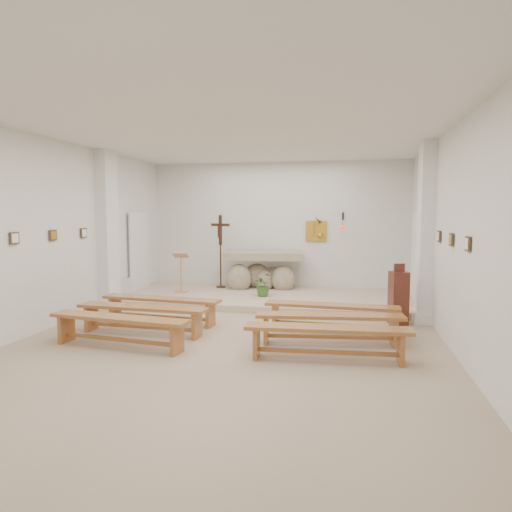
% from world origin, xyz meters
% --- Properties ---
extents(ground, '(7.00, 10.00, 0.00)m').
position_xyz_m(ground, '(0.00, 0.00, 0.00)').
color(ground, tan).
rests_on(ground, ground).
extents(wall_left, '(0.02, 10.00, 3.50)m').
position_xyz_m(wall_left, '(-3.49, 0.00, 1.75)').
color(wall_left, white).
rests_on(wall_left, ground).
extents(wall_right, '(0.02, 10.00, 3.50)m').
position_xyz_m(wall_right, '(3.49, 0.00, 1.75)').
color(wall_right, white).
rests_on(wall_right, ground).
extents(wall_back, '(7.00, 0.02, 3.50)m').
position_xyz_m(wall_back, '(0.00, 4.99, 1.75)').
color(wall_back, white).
rests_on(wall_back, ground).
extents(ceiling, '(7.00, 10.00, 0.02)m').
position_xyz_m(ceiling, '(0.00, 0.00, 3.49)').
color(ceiling, silver).
rests_on(ceiling, wall_back).
extents(sanctuary_platform, '(6.98, 3.00, 0.15)m').
position_xyz_m(sanctuary_platform, '(0.00, 3.50, 0.07)').
color(sanctuary_platform, '#BAA68F').
rests_on(sanctuary_platform, ground).
extents(pilaster_left, '(0.26, 0.55, 3.50)m').
position_xyz_m(pilaster_left, '(-3.37, 2.00, 1.75)').
color(pilaster_left, white).
rests_on(pilaster_left, ground).
extents(pilaster_right, '(0.26, 0.55, 3.50)m').
position_xyz_m(pilaster_right, '(3.37, 2.00, 1.75)').
color(pilaster_right, white).
rests_on(pilaster_right, ground).
extents(gold_wall_relief, '(0.55, 0.04, 0.55)m').
position_xyz_m(gold_wall_relief, '(1.05, 4.96, 1.65)').
color(gold_wall_relief, gold).
rests_on(gold_wall_relief, wall_back).
extents(sanctuary_lamp, '(0.11, 0.36, 0.44)m').
position_xyz_m(sanctuary_lamp, '(1.75, 4.71, 1.81)').
color(sanctuary_lamp, black).
rests_on(sanctuary_lamp, wall_back).
extents(station_frame_left_front, '(0.03, 0.20, 0.20)m').
position_xyz_m(station_frame_left_front, '(-3.47, -0.80, 1.72)').
color(station_frame_left_front, '#46321E').
rests_on(station_frame_left_front, wall_left).
extents(station_frame_left_mid, '(0.03, 0.20, 0.20)m').
position_xyz_m(station_frame_left_mid, '(-3.47, 0.20, 1.72)').
color(station_frame_left_mid, '#46321E').
rests_on(station_frame_left_mid, wall_left).
extents(station_frame_left_rear, '(0.03, 0.20, 0.20)m').
position_xyz_m(station_frame_left_rear, '(-3.47, 1.20, 1.72)').
color(station_frame_left_rear, '#46321E').
rests_on(station_frame_left_rear, wall_left).
extents(station_frame_right_front, '(0.03, 0.20, 0.20)m').
position_xyz_m(station_frame_right_front, '(3.47, -0.80, 1.72)').
color(station_frame_right_front, '#46321E').
rests_on(station_frame_right_front, wall_right).
extents(station_frame_right_mid, '(0.03, 0.20, 0.20)m').
position_xyz_m(station_frame_right_mid, '(3.47, 0.20, 1.72)').
color(station_frame_right_mid, '#46321E').
rests_on(station_frame_right_mid, wall_right).
extents(station_frame_right_rear, '(0.03, 0.20, 0.20)m').
position_xyz_m(station_frame_right_rear, '(3.47, 1.20, 1.72)').
color(station_frame_right_rear, '#46321E').
rests_on(station_frame_right_rear, wall_right).
extents(radiator_left, '(0.10, 0.85, 0.52)m').
position_xyz_m(radiator_left, '(-3.43, 2.70, 0.27)').
color(radiator_left, silver).
rests_on(radiator_left, ground).
extents(radiator_right, '(0.10, 0.85, 0.52)m').
position_xyz_m(radiator_right, '(3.43, 2.70, 0.27)').
color(radiator_right, silver).
rests_on(radiator_right, ground).
extents(altar, '(2.12, 1.03, 1.05)m').
position_xyz_m(altar, '(-0.33, 4.40, 0.55)').
color(altar, '#B8AB8C').
rests_on(altar, sanctuary_platform).
extents(lectern, '(0.40, 0.36, 1.03)m').
position_xyz_m(lectern, '(-2.19, 3.38, 0.66)').
color(lectern, tan).
rests_on(lectern, sanctuary_platform).
extents(crucifix_stand, '(0.56, 0.26, 1.93)m').
position_xyz_m(crucifix_stand, '(-1.42, 4.30, 1.26)').
color(crucifix_stand, '#392312').
rests_on(crucifix_stand, sanctuary_platform).
extents(potted_plant, '(0.66, 0.65, 0.55)m').
position_xyz_m(potted_plant, '(-0.07, 3.27, 0.43)').
color(potted_plant, '#386227').
rests_on(potted_plant, sanctuary_platform).
extents(donation_pedestal, '(0.39, 0.39, 1.17)m').
position_xyz_m(donation_pedestal, '(2.86, 1.66, 0.52)').
color(donation_pedestal, '#562718').
rests_on(donation_pedestal, ground).
extents(bench_left_front, '(2.41, 0.59, 0.50)m').
position_xyz_m(bench_left_front, '(-1.63, 0.83, 0.38)').
color(bench_left_front, '#AF6933').
rests_on(bench_left_front, ground).
extents(bench_right_front, '(2.40, 0.50, 0.50)m').
position_xyz_m(bench_right_front, '(1.63, 0.83, 0.38)').
color(bench_right_front, '#AF6933').
rests_on(bench_right_front, ground).
extents(bench_left_second, '(2.40, 0.51, 0.50)m').
position_xyz_m(bench_left_second, '(-1.63, 0.00, 0.38)').
color(bench_left_second, '#AF6933').
rests_on(bench_left_second, ground).
extents(bench_right_second, '(2.41, 0.66, 0.50)m').
position_xyz_m(bench_right_second, '(1.63, 0.00, 0.38)').
color(bench_right_second, '#AF6933').
rests_on(bench_right_second, ground).
extents(bench_left_third, '(2.41, 0.67, 0.50)m').
position_xyz_m(bench_left_third, '(-1.63, -0.83, 0.38)').
color(bench_left_third, '#AF6933').
rests_on(bench_left_third, ground).
extents(bench_right_third, '(2.40, 0.52, 0.50)m').
position_xyz_m(bench_right_third, '(1.63, -0.83, 0.38)').
color(bench_right_third, '#AF6933').
rests_on(bench_right_third, ground).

